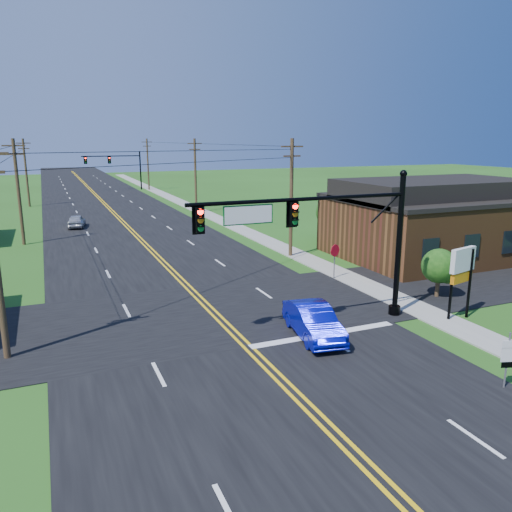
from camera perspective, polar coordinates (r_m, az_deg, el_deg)
name	(u,v)px	position (r m, az deg, el deg)	size (l,w,h in m)	color
ground	(328,434)	(16.64, 8.18, -19.48)	(260.00, 260.00, 0.00)	#244C15
road_main	(114,214)	(62.96, -15.95, 4.58)	(16.00, 220.00, 0.04)	black
road_cross	(210,313)	(26.56, -5.32, -6.47)	(70.00, 10.00, 0.04)	black
sidewalk	(223,221)	(55.61, -3.81, 4.00)	(2.00, 160.00, 0.08)	gray
signal_mast_main	(323,231)	(23.49, 7.62, 2.81)	(11.30, 0.60, 7.48)	black
signal_mast_far	(115,164)	(92.75, -15.79, 10.04)	(10.98, 0.60, 7.48)	black
brick_building	(431,226)	(41.10, 19.41, 3.25)	(14.20, 11.20, 4.70)	brown
utility_pole_left_b	(18,190)	(47.11, -25.52, 6.81)	(1.80, 0.28, 9.00)	#3E2F1C
utility_pole_left_c	(26,171)	(74.03, -24.79, 8.77)	(1.80, 0.28, 9.00)	#3E2F1C
utility_pole_right_a	(291,196)	(38.25, 4.05, 6.86)	(1.80, 0.28, 9.00)	#3E2F1C
utility_pole_right_b	(195,174)	(62.45, -6.94, 9.27)	(1.80, 0.28, 9.00)	#3E2F1C
utility_pole_right_c	(148,163)	(91.61, -12.26, 10.31)	(1.80, 0.28, 9.00)	#3E2F1C
tree_right_back	(333,212)	(45.00, 8.77, 4.97)	(3.00, 3.00, 4.10)	#3E2F1C
shrub_corner	(439,266)	(30.42, 20.20, -1.09)	(2.00, 2.00, 2.86)	#3E2F1C
blue_car	(313,322)	(23.26, 6.56, -7.48)	(1.60, 4.60, 1.52)	#070DA9
distant_car	(76,221)	(54.75, -19.83, 3.75)	(1.56, 3.88, 1.32)	#B3B4B8
route_sign	(508,356)	(20.57, 26.86, -10.19)	(0.53, 0.20, 2.19)	slate
stop_sign	(335,254)	(32.66, 9.00, 0.22)	(0.81, 0.28, 2.34)	slate
pylon_sign	(462,268)	(26.88, 22.51, -1.23)	(1.81, 0.69, 3.71)	black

